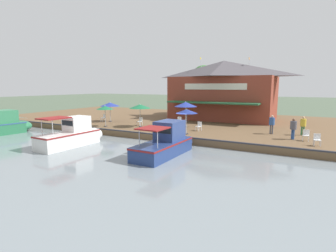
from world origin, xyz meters
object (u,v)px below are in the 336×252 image
Objects in this scene: person_at_quay_edge at (272,122)px; motorboat_fourth_along at (168,143)px; cafe_chair_far_corner_seat at (140,121)px; cafe_chair_mid_patio at (179,120)px; cafe_chair_beside_entrance at (317,139)px; person_mid_patio at (293,126)px; patio_umbrella_by_entrance at (105,108)px; motorboat_mid_row at (75,135)px; cafe_chair_under_first_umbrella at (199,126)px; person_near_entrance at (303,124)px; patio_umbrella_near_quay_edge at (110,104)px; cafe_chair_back_row_seat at (104,117)px; tree_upstream_bank at (202,80)px; patio_umbrella_back_row at (140,106)px; patio_umbrella_mid_patio_left at (187,111)px; cafe_chair_facing_river at (306,135)px; patio_umbrella_mid_patio_right at (186,104)px; waterfront_restaurant at (223,90)px.

person_at_quay_edge is 10.23m from motorboat_fourth_along.
cafe_chair_far_corner_seat and cafe_chair_mid_patio have the same top height.
person_mid_patio reaches higher than cafe_chair_beside_entrance.
patio_umbrella_by_entrance is 0.37× the size of motorboat_mid_row.
person_mid_patio reaches higher than cafe_chair_under_first_umbrella.
motorboat_mid_row reaches higher than person_near_entrance.
cafe_chair_beside_entrance is at bearing 81.76° from patio_umbrella_near_quay_edge.
cafe_chair_back_row_seat is 16.09m from tree_upstream_bank.
patio_umbrella_mid_patio_left is at bearing 75.19° from patio_umbrella_back_row.
cafe_chair_beside_entrance is at bearing 13.89° from person_near_entrance.
cafe_chair_back_row_seat is (-1.12, -21.27, 0.00)m from cafe_chair_facing_river.
patio_umbrella_back_row reaches higher than patio_umbrella_mid_patio_left.
cafe_chair_under_first_umbrella is at bearing 86.55° from cafe_chair_back_row_seat.
cafe_chair_facing_river is at bearing 100.99° from patio_umbrella_mid_patio_left.
patio_umbrella_by_entrance is 3.86m from cafe_chair_far_corner_seat.
patio_umbrella_mid_patio_right is (-3.72, 7.39, 0.36)m from patio_umbrella_by_entrance.
cafe_chair_facing_river is (-1.55, -0.71, 0.00)m from cafe_chair_beside_entrance.
tree_upstream_bank reaches higher than patio_umbrella_near_quay_edge.
patio_umbrella_back_row is 1.89m from cafe_chair_far_corner_seat.
cafe_chair_back_row_seat is (-0.75, -12.36, 0.00)m from cafe_chair_under_first_umbrella.
cafe_chair_facing_river is 21.03m from tree_upstream_bank.
tree_upstream_bank is (-14.44, -5.29, 4.62)m from cafe_chair_under_first_umbrella.
person_near_entrance is (-1.95, 15.38, 0.52)m from cafe_chair_far_corner_seat.
cafe_chair_beside_entrance is 2.39m from person_mid_patio.
patio_umbrella_mid_patio_left is at bearing 25.69° from patio_umbrella_mid_patio_right.
person_at_quay_edge is at bearing 41.44° from tree_upstream_bank.
cafe_chair_beside_entrance is (2.09, 16.37, 0.00)m from cafe_chair_far_corner_seat.
waterfront_restaurant is 5.62× the size of patio_umbrella_near_quay_edge.
tree_upstream_bank is (-11.79, -1.94, 4.62)m from cafe_chair_mid_patio.
person_near_entrance is (-4.25, 18.11, -0.96)m from patio_umbrella_by_entrance.
cafe_chair_beside_entrance is at bearing 42.32° from tree_upstream_bank.
person_near_entrance is at bearing 92.69° from patio_umbrella_near_quay_edge.
cafe_chair_facing_river is at bearing -155.31° from cafe_chair_beside_entrance.
person_at_quay_edge is (-3.58, 6.50, -0.96)m from patio_umbrella_mid_patio_left.
person_at_quay_edge is at bearing 92.08° from cafe_chair_back_row_seat.
patio_umbrella_mid_patio_right is 2.47m from cafe_chair_mid_patio.
person_mid_patio is 2.46m from person_near_entrance.
cafe_chair_far_corner_seat is at bearing 175.99° from motorboat_mid_row.
person_near_entrance reaches higher than cafe_chair_facing_river.
cafe_chair_back_row_seat is at bearing -103.55° from patio_umbrella_mid_patio_left.
waterfront_restaurant is 12.57m from person_near_entrance.
waterfront_restaurant is at bearing -139.06° from cafe_chair_beside_entrance.
waterfront_restaurant reaches higher than patio_umbrella_mid_patio_left.
patio_umbrella_mid_patio_left reaches higher than motorboat_fourth_along.
patio_umbrella_mid_patio_left is 1.33× the size of person_mid_patio.
cafe_chair_far_corner_seat is 1.00× the size of cafe_chair_facing_river.
patio_umbrella_mid_patio_right is (8.45, -1.34, -1.39)m from waterfront_restaurant.
patio_umbrella_by_entrance is 1.31× the size of person_mid_patio.
motorboat_fourth_along is 0.86× the size of tree_upstream_bank.
patio_umbrella_near_quay_edge reaches higher than motorboat_fourth_along.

